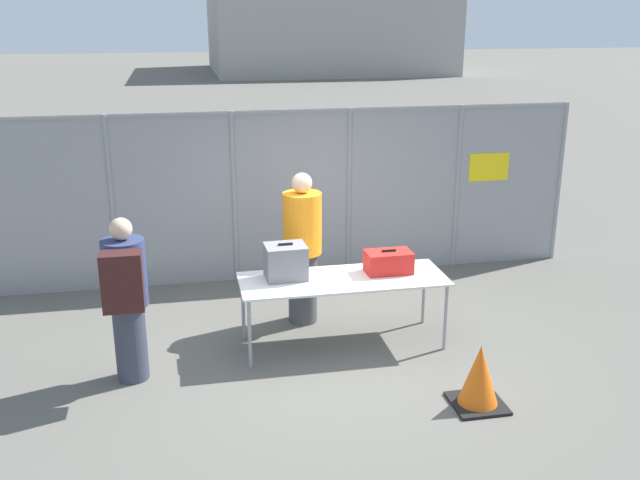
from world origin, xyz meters
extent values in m
plane|color=#605E56|center=(0.00, 0.00, 0.00)|extent=(120.00, 120.00, 0.00)
cylinder|color=gray|center=(-2.39, 2.31, 1.17)|extent=(0.07, 0.07, 2.35)
cylinder|color=gray|center=(-0.80, 2.31, 1.17)|extent=(0.07, 0.07, 2.35)
cylinder|color=gray|center=(0.80, 2.31, 1.17)|extent=(0.07, 0.07, 2.35)
cylinder|color=gray|center=(2.39, 2.31, 1.17)|extent=(0.07, 0.07, 2.35)
cylinder|color=gray|center=(3.99, 2.31, 1.17)|extent=(0.07, 0.07, 2.35)
cube|color=gray|center=(0.00, 2.31, 1.17)|extent=(7.97, 0.01, 2.35)
cube|color=gray|center=(0.00, 2.31, 2.32)|extent=(7.97, 0.04, 0.04)
cube|color=yellow|center=(2.86, 2.30, 1.46)|extent=(0.60, 0.01, 0.40)
cube|color=silver|center=(0.20, 0.07, 0.78)|extent=(2.28, 0.84, 0.02)
cylinder|color=#99999E|center=(-0.88, -0.29, 0.38)|extent=(0.04, 0.04, 0.77)
cylinder|color=#99999E|center=(1.28, -0.29, 0.38)|extent=(0.04, 0.04, 0.77)
cylinder|color=#99999E|center=(-0.88, 0.43, 0.38)|extent=(0.04, 0.04, 0.77)
cylinder|color=#99999E|center=(1.28, 0.43, 0.38)|extent=(0.04, 0.04, 0.77)
cube|color=slate|center=(-0.42, 0.19, 0.98)|extent=(0.46, 0.38, 0.38)
cube|color=black|center=(-0.42, 0.19, 1.18)|extent=(0.16, 0.03, 0.02)
cube|color=red|center=(0.74, 0.15, 0.91)|extent=(0.51, 0.32, 0.24)
cube|color=black|center=(0.74, 0.15, 1.05)|extent=(0.16, 0.03, 0.02)
cylinder|color=#383D4C|center=(-2.08, -0.28, 0.41)|extent=(0.32, 0.32, 0.81)
cylinder|color=navy|center=(-2.08, -0.28, 1.15)|extent=(0.42, 0.42, 0.68)
sphere|color=beige|center=(-2.08, -0.28, 1.60)|extent=(0.22, 0.22, 0.22)
cube|color=#381919|center=(-2.08, -0.61, 1.18)|extent=(0.38, 0.23, 0.57)
cylinder|color=#4C4C51|center=(-0.13, 0.78, 0.44)|extent=(0.34, 0.34, 0.87)
cylinder|color=orange|center=(-0.13, 0.78, 1.23)|extent=(0.45, 0.45, 0.73)
sphere|color=beige|center=(-0.13, 0.78, 1.71)|extent=(0.24, 0.24, 0.24)
cube|color=#B2B2B7|center=(0.78, 3.94, 0.41)|extent=(2.85, 1.54, 0.46)
sphere|color=black|center=(0.28, 3.10, 0.33)|extent=(0.67, 0.67, 0.67)
sphere|color=black|center=(0.28, 4.77, 0.33)|extent=(0.67, 0.67, 0.67)
cylinder|color=#59595B|center=(-1.14, 3.94, 0.23)|extent=(1.00, 0.06, 0.06)
cube|color=#999993|center=(7.68, 37.66, 2.85)|extent=(13.61, 11.82, 5.70)
cube|color=black|center=(1.17, -1.47, 0.01)|extent=(0.50, 0.50, 0.03)
cone|color=orange|center=(1.17, -1.47, 0.31)|extent=(0.40, 0.40, 0.62)
camera|label=1|loc=(-1.48, -7.06, 3.60)|focal=40.00mm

